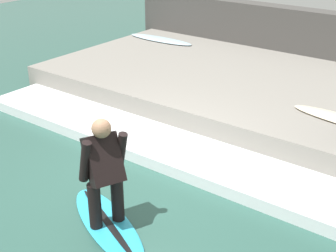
% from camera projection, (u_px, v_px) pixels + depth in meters
% --- Properties ---
extents(ground_plane, '(28.00, 28.00, 0.00)m').
position_uv_depth(ground_plane, '(145.00, 182.00, 7.00)').
color(ground_plane, '#2D564C').
extents(concrete_ledge, '(4.40, 9.06, 0.55)m').
position_uv_depth(concrete_ledge, '(258.00, 93.00, 9.56)').
color(concrete_ledge, gray).
rests_on(concrete_ledge, ground_plane).
extents(back_wall, '(0.50, 9.52, 1.58)m').
position_uv_depth(back_wall, '(307.00, 43.00, 11.12)').
color(back_wall, '#474442').
rests_on(back_wall, ground_plane).
extents(wave_foam_crest, '(1.15, 8.61, 0.19)m').
position_uv_depth(wave_foam_crest, '(180.00, 153.00, 7.62)').
color(wave_foam_crest, white).
rests_on(wave_foam_crest, ground_plane).
extents(surfboard_riding, '(1.24, 1.90, 0.07)m').
position_uv_depth(surfboard_riding, '(108.00, 224.00, 6.01)').
color(surfboard_riding, '#2DADD1').
rests_on(surfboard_riding, ground_plane).
extents(surfer_riding, '(0.56, 0.60, 1.45)m').
position_uv_depth(surfer_riding, '(104.00, 168.00, 5.66)').
color(surfer_riding, black).
rests_on(surfer_riding, surfboard_riding).
extents(surfboard_spare, '(0.48, 1.94, 0.06)m').
position_uv_depth(surfboard_spare, '(160.00, 39.00, 12.28)').
color(surfboard_spare, silver).
rests_on(surfboard_spare, concrete_ledge).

